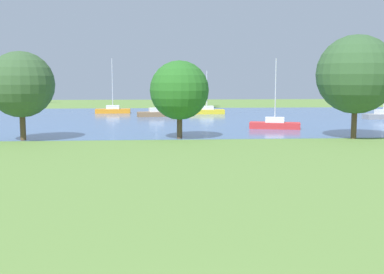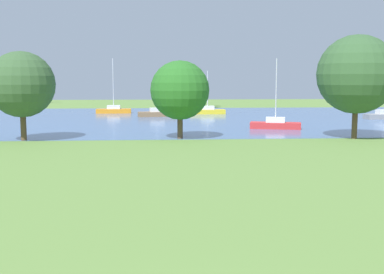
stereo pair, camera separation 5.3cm
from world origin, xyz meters
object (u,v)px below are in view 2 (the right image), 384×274
Objects in this scene: sailboat_gray at (384,115)px; tree_east_far at (357,74)px; sailboat_red at (275,124)px; sailboat_orange at (114,110)px; sailboat_yellow at (207,111)px; tree_west_near at (180,90)px; tree_east_near at (22,85)px; sailboat_brown at (157,113)px.

tree_east_far reaches higher than sailboat_gray.
tree_east_far reaches higher than sailboat_red.
tree_east_far is at bearing -122.16° from sailboat_gray.
sailboat_orange is 0.91× the size of tree_east_far.
sailboat_red is 10.16m from tree_east_far.
tree_west_near is at bearing -100.55° from sailboat_yellow.
sailboat_yellow is at bearing 79.45° from tree_west_near.
sailboat_orange is at bearing 81.72° from tree_east_near.
sailboat_brown is 0.90× the size of tree_west_near.
sailboat_yellow is at bearing -10.05° from sailboat_orange.
tree_west_near is (-25.19, -16.78, 3.41)m from sailboat_gray.
sailboat_red is 1.14× the size of sailboat_yellow.
sailboat_red is 0.81× the size of tree_east_far.
tree_east_near reaches higher than tree_west_near.
sailboat_brown is at bearing 126.53° from sailboat_red.
sailboat_yellow is at bearing 103.49° from sailboat_red.
tree_east_far reaches higher than sailboat_yellow.
sailboat_brown is at bearing 65.70° from tree_east_near.
tree_east_near reaches higher than sailboat_yellow.
sailboat_brown is 0.81× the size of tree_east_near.
tree_east_far reaches higher than sailboat_orange.
tree_west_near is (1.97, -22.33, 3.44)m from sailboat_brown.
tree_west_near reaches higher than sailboat_yellow.
tree_east_near is at bearing -122.79° from sailboat_yellow.
tree_east_near is 12.25m from tree_west_near.
sailboat_red reaches higher than tree_west_near.
sailboat_red is 1.07× the size of tree_west_near.
tree_east_near is at bearing -98.28° from sailboat_orange.
sailboat_gray is 1.13× the size of tree_east_near.
sailboat_red is 0.85× the size of sailboat_gray.
sailboat_brown is 22.68m from tree_west_near.
sailboat_yellow is (6.84, 3.82, 0.00)m from sailboat_brown.
tree_east_far is (9.16, -27.10, 4.69)m from sailboat_yellow.
tree_east_far reaches higher than sailboat_brown.
sailboat_orange is 1.21× the size of tree_west_near.
sailboat_orange is (-6.07, 6.11, 0.02)m from sailboat_brown.
tree_east_near is 1.11× the size of tree_west_near.
tree_east_near is (-17.11, -26.56, 3.91)m from sailboat_yellow.
sailboat_gray reaches higher than tree_west_near.
tree_east_near is at bearing -178.06° from tree_west_near.
tree_west_near is at bearing 1.94° from tree_east_near.
sailboat_gray is (15.68, 9.94, 0.01)m from sailboat_red.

